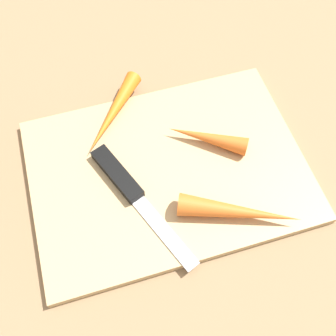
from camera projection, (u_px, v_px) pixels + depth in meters
ground_plane at (168, 172)px, 0.55m from camera, size 1.40×1.40×0.00m
cutting_board at (168, 170)px, 0.55m from camera, size 0.36×0.26×0.01m
knife at (123, 181)px, 0.53m from camera, size 0.09×0.19×0.01m
carrot_shortest at (207, 138)px, 0.55m from camera, size 0.10×0.08×0.02m
carrot_medium at (113, 112)px, 0.57m from camera, size 0.11×0.12×0.02m
carrot_longest at (239, 212)px, 0.50m from camera, size 0.15×0.09×0.03m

